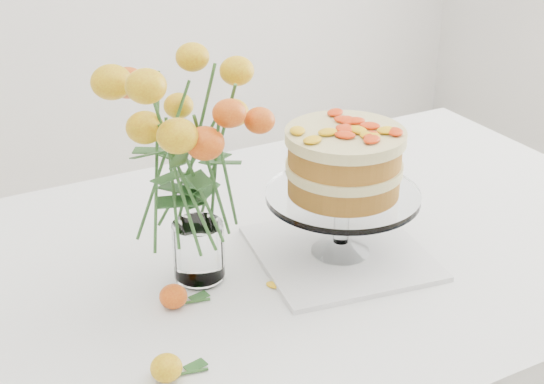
{
  "coord_description": "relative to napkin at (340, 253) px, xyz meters",
  "views": [
    {
      "loc": [
        -0.63,
        -1.05,
        1.46
      ],
      "look_at": [
        -0.09,
        -0.05,
        0.9
      ],
      "focal_mm": 50.0,
      "sensor_mm": 36.0,
      "label": 1
    }
  ],
  "objects": [
    {
      "name": "loose_rose_far",
      "position": [
        -0.32,
        -0.01,
        0.01
      ],
      "size": [
        0.08,
        0.05,
        0.04
      ],
      "rotation": [
        0.0,
        0.0,
        -0.23
      ],
      "color": "#BC3409",
      "rests_on": "table"
    },
    {
      "name": "stray_petal_a",
      "position": [
        -0.16,
        -0.03,
        -0.0
      ],
      "size": [
        0.03,
        0.02,
        0.0
      ],
      "primitive_type": "ellipsoid",
      "color": "yellow",
      "rests_on": "table"
    },
    {
      "name": "cake_stand",
      "position": [
        0.0,
        -0.0,
        0.17
      ],
      "size": [
        0.27,
        0.27,
        0.24
      ],
      "rotation": [
        0.0,
        0.0,
        0.38
      ],
      "color": "white",
      "rests_on": "napkin"
    },
    {
      "name": "loose_rose_near",
      "position": [
        -0.4,
        -0.17,
        0.01
      ],
      "size": [
        0.08,
        0.05,
        0.04
      ],
      "rotation": [
        0.0,
        0.0,
        -0.2
      ],
      "color": "yellow",
      "rests_on": "table"
    },
    {
      "name": "table",
      "position": [
        -0.04,
        0.07,
        -0.09
      ],
      "size": [
        1.43,
        0.93,
        0.76
      ],
      "color": "tan",
      "rests_on": "ground"
    },
    {
      "name": "napkin",
      "position": [
        0.0,
        0.0,
        0.0
      ],
      "size": [
        0.33,
        0.33,
        0.01
      ],
      "primitive_type": "cube",
      "rotation": [
        0.0,
        0.0,
        -0.15
      ],
      "color": "white",
      "rests_on": "table"
    },
    {
      "name": "rose_vase",
      "position": [
        -0.26,
        0.04,
        0.25
      ],
      "size": [
        0.31,
        0.31,
        0.43
      ],
      "rotation": [
        0.0,
        0.0,
        -0.11
      ],
      "color": "white",
      "rests_on": "table"
    },
    {
      "name": "stray_petal_b",
      "position": [
        -0.06,
        -0.07,
        -0.0
      ],
      "size": [
        0.03,
        0.02,
        0.0
      ],
      "primitive_type": "ellipsoid",
      "color": "yellow",
      "rests_on": "table"
    }
  ]
}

